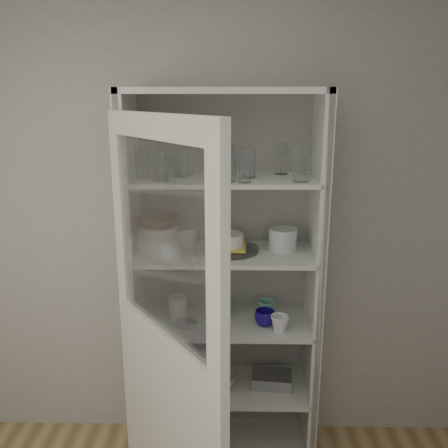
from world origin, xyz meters
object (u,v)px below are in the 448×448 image
at_px(glass_platter, 230,249).
at_px(yellow_trivet, 230,247).
at_px(cupboard_door, 167,379).
at_px(cream_dish, 215,380).
at_px(cream_bowl, 158,232).
at_px(measuring_cups, 185,323).
at_px(goblet_1, 216,159).
at_px(goblet_2, 227,156).
at_px(plate_stack_front, 159,245).
at_px(mug_teal, 266,308).
at_px(terracotta_bowl, 158,221).
at_px(tin_box, 272,379).
at_px(teal_jar, 223,307).
at_px(white_canister, 178,307).
at_px(white_ramekin, 230,240).
at_px(goblet_0, 194,157).
at_px(plate_stack_back, 177,235).
at_px(grey_bowl_stack, 283,239).
at_px(mug_blue, 265,318).
at_px(pantry_cabinet, 224,302).
at_px(goblet_3, 282,157).
at_px(mug_white, 280,324).

distance_m(glass_platter, yellow_trivet, 0.02).
bearing_deg(cupboard_door, cream_dish, 126.29).
distance_m(cream_bowl, measuring_cups, 0.52).
xyz_separation_m(goblet_1, goblet_2, (0.06, -0.01, 0.02)).
xyz_separation_m(plate_stack_front, mug_teal, (0.58, 0.10, -0.40)).
distance_m(terracotta_bowl, tin_box, 1.13).
bearing_deg(teal_jar, terracotta_bowl, -164.90).
bearing_deg(measuring_cups, white_canister, 113.93).
bearing_deg(white_ramekin, measuring_cups, -159.07).
distance_m(goblet_0, plate_stack_back, 0.45).
height_order(grey_bowl_stack, mug_blue, grey_bowl_stack).
distance_m(terracotta_bowl, cream_dish, 0.98).
xyz_separation_m(terracotta_bowl, mug_teal, (0.58, 0.10, -0.53)).
distance_m(cream_bowl, yellow_trivet, 0.39).
bearing_deg(terracotta_bowl, plate_stack_back, 66.98).
distance_m(goblet_2, cream_bowl, 0.54).
distance_m(glass_platter, grey_bowl_stack, 0.29).
xyz_separation_m(pantry_cabinet, mug_blue, (0.22, -0.12, -0.04)).
xyz_separation_m(yellow_trivet, measuring_cups, (-0.24, -0.09, -0.41)).
bearing_deg(white_canister, plate_stack_back, 94.22).
xyz_separation_m(cupboard_door, goblet_2, (0.25, 0.71, 0.88)).
bearing_deg(yellow_trivet, white_canister, 175.80).
bearing_deg(cupboard_door, pantry_cabinet, 124.48).
xyz_separation_m(yellow_trivet, white_canister, (-0.29, 0.02, -0.36)).
bearing_deg(white_canister, measuring_cups, -66.07).
xyz_separation_m(goblet_1, glass_platter, (0.07, -0.12, -0.47)).
height_order(pantry_cabinet, terracotta_bowl, pantry_cabinet).
height_order(plate_stack_front, white_ramekin, white_ramekin).
height_order(pantry_cabinet, goblet_2, pantry_cabinet).
height_order(glass_platter, tin_box, glass_platter).
distance_m(goblet_1, teal_jar, 0.83).
relative_size(yellow_trivet, grey_bowl_stack, 1.17).
xyz_separation_m(goblet_1, plate_stack_front, (-0.30, -0.16, -0.43)).
bearing_deg(goblet_0, pantry_cabinet, -20.81).
height_order(yellow_trivet, mug_teal, yellow_trivet).
distance_m(goblet_3, yellow_trivet, 0.55).
xyz_separation_m(yellow_trivet, mug_white, (0.27, -0.14, -0.38)).
relative_size(goblet_2, mug_blue, 1.72).
height_order(glass_platter, teal_jar, glass_platter).
bearing_deg(white_ramekin, plate_stack_back, 155.34).
bearing_deg(glass_platter, white_ramekin, 0.00).
bearing_deg(cream_dish, terracotta_bowl, -178.43).
xyz_separation_m(goblet_3, terracotta_bowl, (-0.64, -0.13, -0.32)).
xyz_separation_m(terracotta_bowl, cream_dish, (0.29, 0.01, -0.94)).
xyz_separation_m(goblet_0, cream_bowl, (-0.18, -0.16, -0.37)).
xyz_separation_m(goblet_3, glass_platter, (-0.27, -0.09, -0.48)).
bearing_deg(grey_bowl_stack, plate_stack_back, 168.67).
relative_size(cream_bowl, white_ramekin, 1.40).
bearing_deg(yellow_trivet, pantry_cabinet, 117.96).
bearing_deg(yellow_trivet, plate_stack_back, 155.34).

